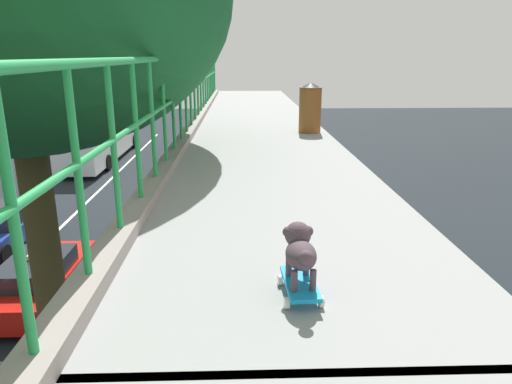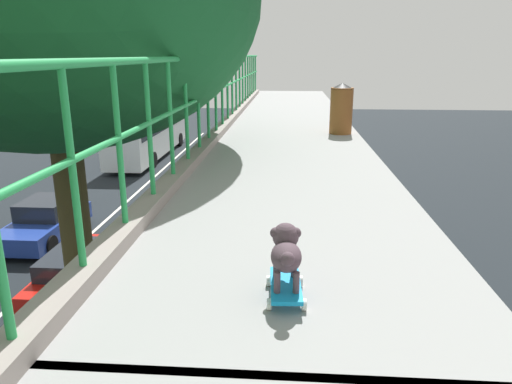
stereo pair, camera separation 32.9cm
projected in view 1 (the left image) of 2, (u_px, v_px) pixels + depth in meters
The scene contains 5 objects.
car_red_taxi_fifth at pixel (41, 279), 13.04m from camera, with size 1.81×4.40×1.47m.
city_bus at pixel (101, 132), 30.47m from camera, with size 2.50×11.45×3.16m.
toy_skateboard at pixel (300, 285), 2.65m from camera, with size 0.23×0.43×0.09m.
small_dog at pixel (300, 249), 2.61m from camera, with size 0.19×0.39×0.32m.
litter_bin at pixel (310, 107), 8.12m from camera, with size 0.39×0.39×0.86m.
Camera 1 is at (0.63, -0.62, 6.65)m, focal length 32.93 mm.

